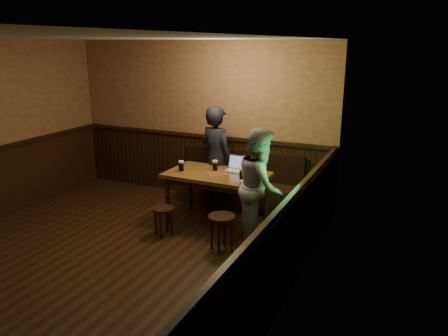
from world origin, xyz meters
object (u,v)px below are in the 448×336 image
pub_table (217,180)px  person_suit (217,160)px  pint_mid (215,165)px  person_grey (261,186)px  stool_right (222,223)px  pint_left (181,166)px  stool_left (163,213)px  laptop (237,167)px  pint_right (242,174)px  bench (239,188)px

pub_table → person_suit: (-0.25, 0.51, 0.17)m
pint_mid → person_grey: bearing=-25.6°
pub_table → stool_right: size_ratio=3.08×
pint_left → stool_right: bearing=-33.6°
stool_left → laptop: bearing=53.1°
person_suit → pub_table: bearing=133.8°
stool_left → pint_mid: pint_mid is taller
pint_right → person_suit: bearing=138.8°
pub_table → stool_right: pub_table is taller
pint_right → stool_right: bearing=-90.2°
pint_right → laptop: laptop is taller
bench → stool_right: size_ratio=4.36×
pint_mid → person_grey: person_grey is taller
pub_table → pint_mid: size_ratio=9.22×
stool_left → bench: bearing=72.0°
pub_table → laptop: 0.37m
person_grey → stool_right: bearing=123.2°
bench → pub_table: bearing=-90.0°
stool_right → laptop: laptop is taller
stool_right → pint_left: 1.30m
stool_right → person_suit: bearing=118.1°
pint_left → stool_left: bearing=-87.8°
bench → person_grey: (0.82, -1.22, 0.52)m
stool_right → laptop: bearing=102.6°
pint_right → pub_table: bearing=166.5°
laptop → person_grey: (0.61, -0.58, -0.06)m
pub_table → person_grey: size_ratio=0.94×
person_suit → pint_mid: bearing=129.8°
pint_right → person_grey: person_grey is taller
stool_right → pint_left: (-1.00, 0.66, 0.51)m
stool_right → person_suit: (-0.70, 1.31, 0.49)m
bench → person_suit: 0.74m
stool_left → laptop: (0.74, 0.99, 0.54)m
person_grey → pint_left: bearing=63.7°
person_grey → laptop: bearing=27.8°
stool_left → pint_right: pint_right is taller
pub_table → laptop: bearing=50.5°
bench → pint_mid: pint_mid is taller
pub_table → pint_mid: bearing=129.4°
pint_left → laptop: bearing=27.4°
stool_left → person_suit: bearing=77.6°
laptop → person_suit: 0.53m
bench → laptop: 0.88m
bench → person_suit: size_ratio=1.23×
pint_mid → pint_right: size_ratio=1.05×
pint_mid → laptop: laptop is taller
bench → pint_right: bearing=-65.7°
stool_left → laptop: laptop is taller
pub_table → laptop: laptop is taller
pint_mid → laptop: size_ratio=0.51×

